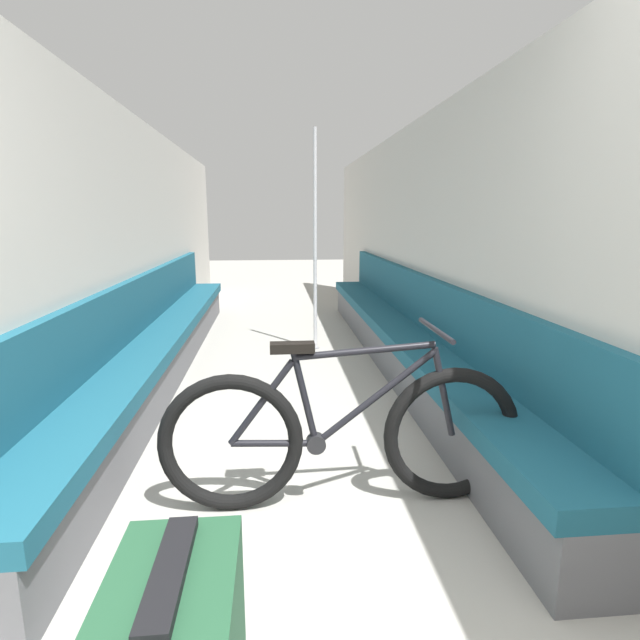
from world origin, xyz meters
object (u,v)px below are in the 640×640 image
object	(u,v)px
bench_seat_row_right	(402,338)
bicycle	(343,435)
grab_pole_near	(315,245)
bench_seat_row_left	(160,343)

from	to	relation	value
bench_seat_row_right	bicycle	xyz separation A→B (m)	(-0.83, -2.11, 0.06)
bench_seat_row_right	grab_pole_near	distance (m)	1.31
bicycle	grab_pole_near	world-z (taller)	grab_pole_near
bench_seat_row_right	bicycle	distance (m)	2.27
bench_seat_row_left	bicycle	world-z (taller)	bench_seat_row_left
grab_pole_near	bench_seat_row_left	bearing A→B (deg)	-151.34
bench_seat_row_left	bench_seat_row_right	distance (m)	2.13
bicycle	grab_pole_near	xyz separation A→B (m)	(0.11, 2.88, 0.72)
bench_seat_row_left	bench_seat_row_right	world-z (taller)	same
bench_seat_row_right	grab_pole_near	bearing A→B (deg)	132.95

